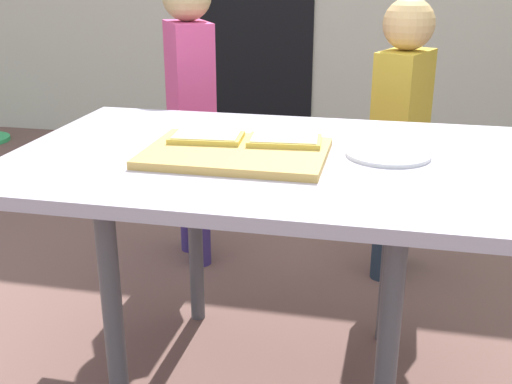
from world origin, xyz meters
The scene contains 7 objects.
dining_table centered at (0.00, 0.00, 0.62)m, with size 1.29×0.83×0.69m.
cutting_board centered at (-0.08, -0.04, 0.70)m, with size 0.44×0.31×0.02m, color tan.
pizza_slice_far_left centered at (-0.17, 0.02, 0.72)m, with size 0.19×0.13×0.02m.
pizza_slice_far_right centered at (0.03, 0.03, 0.72)m, with size 0.19×0.13×0.02m.
plate_white_right centered at (0.28, 0.04, 0.70)m, with size 0.21×0.21×0.01m, color white.
child_left centered at (-0.46, 0.76, 0.65)m, with size 0.24×0.28×1.12m.
child_right centered at (0.32, 0.80, 0.60)m, with size 0.22×0.27×1.03m.
Camera 1 is at (0.28, -1.45, 1.14)m, focal length 43.60 mm.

